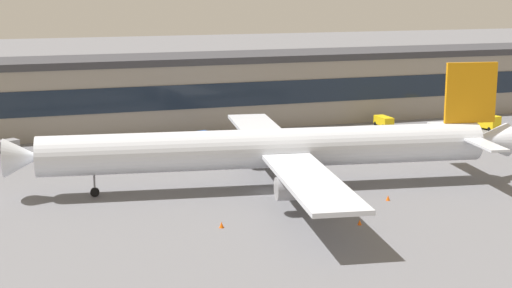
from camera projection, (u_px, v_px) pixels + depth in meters
name	position (u px, v px, depth m)	size (l,w,h in m)	color
ground_plane	(270.00, 192.00, 96.39)	(600.00, 600.00, 0.00)	slate
terminal_building	(180.00, 91.00, 139.66)	(168.55, 14.70, 12.91)	gray
airliner	(274.00, 148.00, 97.12)	(64.02, 55.55, 15.54)	silver
pushback_tractor	(197.00, 137.00, 125.73)	(5.40, 4.08, 1.75)	#2651A5
baggage_tug	(6.00, 145.00, 119.25)	(4.11, 3.37, 1.85)	gray
follow_me_car	(384.00, 121.00, 140.54)	(2.02, 4.40, 1.85)	yellow
crew_van	(485.00, 121.00, 138.40)	(3.32, 5.56, 2.55)	yellow
traffic_cone_0	(388.00, 198.00, 92.60)	(0.50, 0.50, 0.62)	#F2590C
traffic_cone_1	(222.00, 225.00, 82.18)	(0.53, 0.53, 0.66)	#F2590C
traffic_cone_2	(360.00, 222.00, 83.19)	(0.47, 0.47, 0.58)	#F2590C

